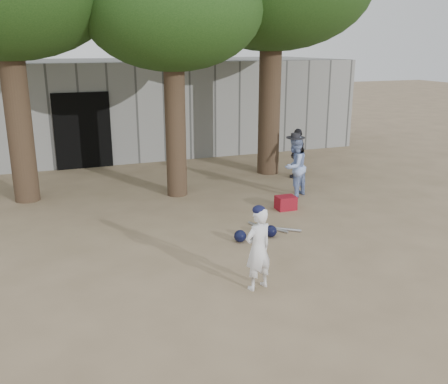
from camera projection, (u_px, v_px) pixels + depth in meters
name	position (u px, v px, depth m)	size (l,w,h in m)	color
ground	(211.00, 268.00, 8.15)	(70.00, 70.00, 0.00)	#937C5E
boy_player	(258.00, 249.00, 7.29)	(0.46, 0.30, 1.26)	white
spectator_blue	(294.00, 167.00, 11.79)	(0.70, 0.55, 1.45)	#8FA6DD
spectator_dark	(298.00, 153.00, 13.48)	(0.79, 0.33, 1.35)	black
red_bag	(286.00, 203.00, 10.99)	(0.42, 0.32, 0.30)	maroon
back_building	(111.00, 106.00, 16.98)	(16.00, 5.24, 3.00)	gray
helmet_row	(256.00, 234.00, 9.29)	(0.87, 0.26, 0.23)	black
bat_pile	(272.00, 228.00, 9.81)	(0.80, 0.83, 0.06)	#B5B5BC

